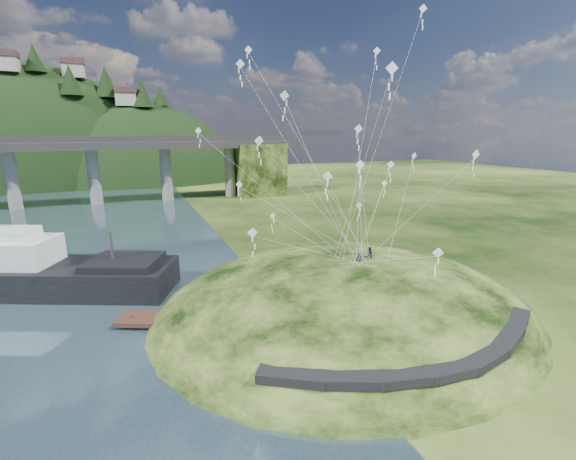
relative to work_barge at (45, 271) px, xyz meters
name	(u,v)px	position (x,y,z in m)	size (l,w,h in m)	color
ground	(270,336)	(18.07, -17.30, -2.16)	(320.00, 320.00, 0.00)	black
grass_hill	(344,324)	(26.07, -15.30, -3.66)	(36.00, 32.00, 13.00)	black
footpath	(434,357)	(25.53, -27.04, -0.07)	(22.29, 5.84, 0.83)	black
bridge	(40,162)	(-8.39, 52.77, 7.55)	(160.00, 11.00, 15.00)	#2D2B2B
far_ridge	(19,206)	(-25.51, 104.88, -9.59)	(153.00, 70.00, 94.50)	black
work_barge	(45,271)	(0.00, 0.00, 0.00)	(25.21, 16.05, 8.61)	black
wooden_dock	(211,320)	(14.09, -13.65, -1.66)	(15.36, 8.59, 1.12)	#392017
kite_flyers	(366,248)	(27.68, -15.95, 3.74)	(2.42, 1.49, 1.91)	#22232D
kite_swarm	(338,143)	(25.62, -13.91, 12.81)	(20.37, 17.04, 22.19)	white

